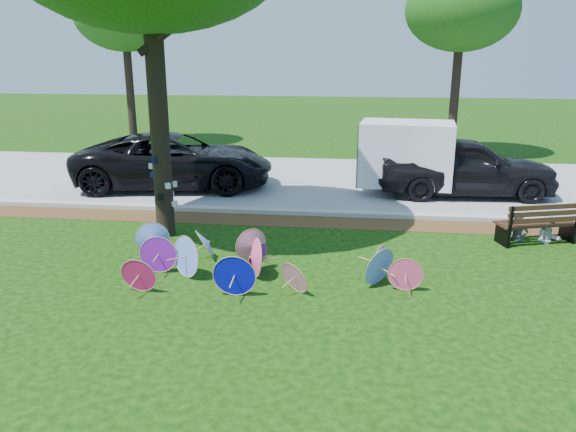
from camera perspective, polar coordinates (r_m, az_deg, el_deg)
name	(u,v)px	position (r m, az deg, el deg)	size (l,w,h in m)	color
ground	(248,292)	(10.55, -4.04, -7.70)	(90.00, 90.00, 0.00)	black
mulch_strip	(281,221)	(14.71, -0.76, -0.51)	(90.00, 1.00, 0.01)	#472D16
curb	(284,212)	(15.36, -0.42, 0.45)	(90.00, 0.30, 0.12)	#B7B5AD
street	(299,180)	(19.36, 1.15, 3.69)	(90.00, 8.00, 0.01)	gray
parasol_pile	(247,259)	(11.10, -4.17, -4.34)	(6.01, 2.44, 0.85)	#090BC7
black_van	(175,161)	(18.56, -11.44, 5.53)	(2.90, 6.28, 1.75)	black
dark_pickup	(464,166)	(17.99, 17.49, 4.86)	(2.15, 5.33, 1.82)	black
cargo_trailer	(406,154)	(17.64, 11.91, 6.22)	(2.75, 1.74, 2.53)	white
park_bench	(535,222)	(14.21, 23.83, -0.56)	(1.86, 0.71, 0.97)	black
person_left	(520,214)	(14.11, 22.50, 0.19)	(0.48, 0.31, 1.31)	#3A4350
person_right	(551,217)	(14.33, 25.17, -0.09)	(0.59, 0.46, 1.21)	silver
bg_trees	(402,12)	(24.33, 11.51, 19.67)	(26.13, 5.99, 7.40)	black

